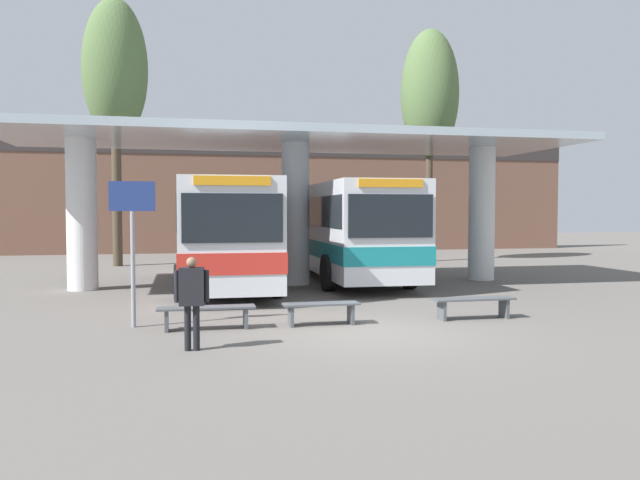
{
  "coord_description": "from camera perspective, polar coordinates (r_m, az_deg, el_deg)",
  "views": [
    {
      "loc": [
        -3.53,
        -11.6,
        2.36
      ],
      "look_at": [
        0.0,
        4.48,
        1.6
      ],
      "focal_mm": 35.0,
      "sensor_mm": 36.0,
      "label": 1
    }
  ],
  "objects": [
    {
      "name": "info_sign_platform",
      "position": [
        13.14,
        -16.77,
        1.46
      ],
      "size": [
        0.9,
        0.09,
        2.96
      ],
      "color": "gray",
      "rests_on": "ground_plane"
    },
    {
      "name": "waiting_bench_far_platform",
      "position": [
        12.99,
        0.1,
        -6.3
      ],
      "size": [
        1.59,
        0.44,
        0.46
      ],
      "color": "#4C5156",
      "rests_on": "ground_plane"
    },
    {
      "name": "transit_bus_center_bay",
      "position": [
        22.0,
        2.12,
        1.24
      ],
      "size": [
        2.98,
        11.15,
        3.25
      ],
      "rotation": [
        0.0,
        0.0,
        3.12
      ],
      "color": "silver",
      "rests_on": "ground_plane"
    },
    {
      "name": "pedestrian_waiting",
      "position": [
        10.77,
        -11.65,
        -4.83
      ],
      "size": [
        0.59,
        0.27,
        1.59
      ],
      "rotation": [
        0.0,
        0.0,
        -0.09
      ],
      "color": "black",
      "rests_on": "ground_plane"
    },
    {
      "name": "ground_plane",
      "position": [
        12.35,
        4.51,
        -8.38
      ],
      "size": [
        100.0,
        100.0,
        0.0
      ],
      "primitive_type": "plane",
      "color": "#605B56"
    },
    {
      "name": "station_canopy",
      "position": [
        20.13,
        -2.26,
        7.21
      ],
      "size": [
        18.0,
        6.07,
        4.78
      ],
      "color": "silver",
      "rests_on": "ground_plane"
    },
    {
      "name": "poplar_tree_behind_left",
      "position": [
        30.37,
        10.01,
        12.93
      ],
      "size": [
        2.7,
        2.7,
        10.85
      ],
      "color": "#473A2B",
      "rests_on": "ground_plane"
    },
    {
      "name": "transit_bus_left_bay",
      "position": [
        20.08,
        -8.88,
        0.98
      ],
      "size": [
        2.97,
        10.72,
        3.22
      ],
      "rotation": [
        0.0,
        0.0,
        3.12
      ],
      "color": "silver",
      "rests_on": "ground_plane"
    },
    {
      "name": "waiting_bench_mid_platform",
      "position": [
        14.12,
        13.84,
        -5.63
      ],
      "size": [
        1.85,
        0.44,
        0.46
      ],
      "color": "#4C5156",
      "rests_on": "ground_plane"
    },
    {
      "name": "waiting_bench_near_pillar",
      "position": [
        12.7,
        -10.34,
        -6.51
      ],
      "size": [
        1.94,
        0.44,
        0.46
      ],
      "color": "#4C5156",
      "rests_on": "ground_plane"
    },
    {
      "name": "poplar_tree_behind_right",
      "position": [
        28.87,
        -18.23,
        14.39
      ],
      "size": [
        2.73,
        2.73,
        11.43
      ],
      "color": "#473A2B",
      "rests_on": "ground_plane"
    },
    {
      "name": "townhouse_backdrop",
      "position": [
        36.33,
        -6.82,
        5.62
      ],
      "size": [
        40.0,
        0.58,
        7.31
      ],
      "color": "brown",
      "rests_on": "ground_plane"
    }
  ]
}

